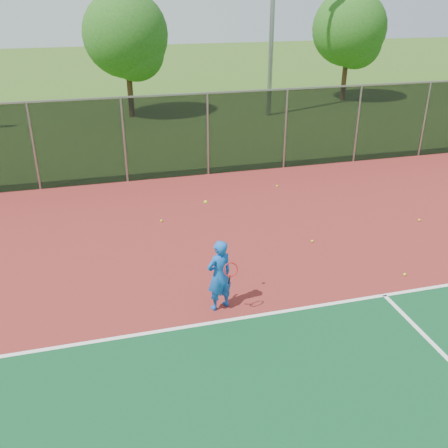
% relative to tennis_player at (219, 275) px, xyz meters
% --- Properties ---
extents(ground, '(120.00, 120.00, 0.00)m').
position_rel_tennis_player_xyz_m(ground, '(1.74, -3.51, -0.84)').
color(ground, '#2F5317').
rests_on(ground, ground).
extents(court_apron, '(30.00, 20.00, 0.02)m').
position_rel_tennis_player_xyz_m(court_apron, '(1.74, -1.51, -0.83)').
color(court_apron, maroon).
rests_on(court_apron, ground).
extents(fence_back, '(30.00, 0.06, 3.03)m').
position_rel_tennis_player_xyz_m(fence_back, '(1.74, 8.49, 0.72)').
color(fence_back, black).
rests_on(fence_back, court_apron).
extents(tennis_player, '(0.69, 0.69, 2.52)m').
position_rel_tennis_player_xyz_m(tennis_player, '(0.00, 0.00, 0.00)').
color(tennis_player, blue).
rests_on(tennis_player, court_apron).
extents(practice_ball_0, '(0.07, 0.07, 0.07)m').
position_rel_tennis_player_xyz_m(practice_ball_0, '(3.77, 6.56, -0.79)').
color(practice_ball_0, '#C7E01A').
rests_on(practice_ball_0, court_apron).
extents(practice_ball_1, '(0.07, 0.07, 0.07)m').
position_rel_tennis_player_xyz_m(practice_ball_1, '(4.68, 0.14, -0.79)').
color(practice_ball_1, '#C7E01A').
rests_on(practice_ball_1, court_apron).
extents(practice_ball_2, '(0.07, 0.07, 0.07)m').
position_rel_tennis_player_xyz_m(practice_ball_2, '(-0.59, 4.72, -0.79)').
color(practice_ball_2, '#C7E01A').
rests_on(practice_ball_2, court_apron).
extents(practice_ball_3, '(0.07, 0.07, 0.07)m').
position_rel_tennis_player_xyz_m(practice_ball_3, '(3.23, 2.34, -0.79)').
color(practice_ball_3, '#C7E01A').
rests_on(practice_ball_3, court_apron).
extents(practice_ball_4, '(0.07, 0.07, 0.07)m').
position_rel_tennis_player_xyz_m(practice_ball_4, '(6.90, 2.80, -0.79)').
color(practice_ball_4, '#C7E01A').
rests_on(practice_ball_4, court_apron).
extents(tree_back_left, '(4.35, 4.35, 6.38)m').
position_rel_tennis_player_xyz_m(tree_back_left, '(-0.05, 18.57, 3.16)').
color(tree_back_left, '#382114').
rests_on(tree_back_left, ground).
extents(tree_back_mid, '(4.34, 4.34, 6.38)m').
position_rel_tennis_player_xyz_m(tree_back_mid, '(13.05, 19.65, 3.16)').
color(tree_back_mid, '#382114').
rests_on(tree_back_mid, ground).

